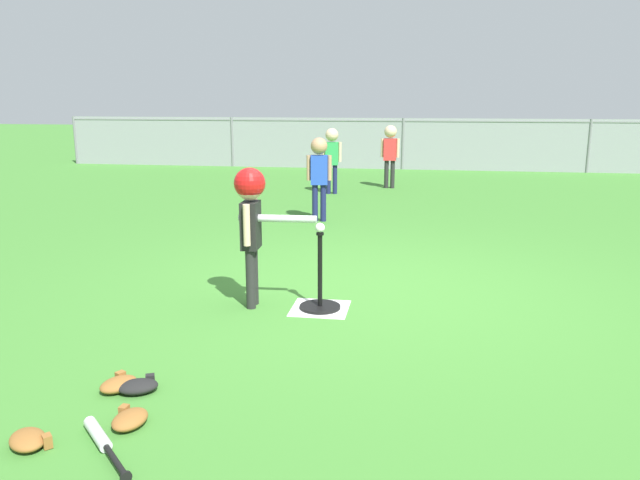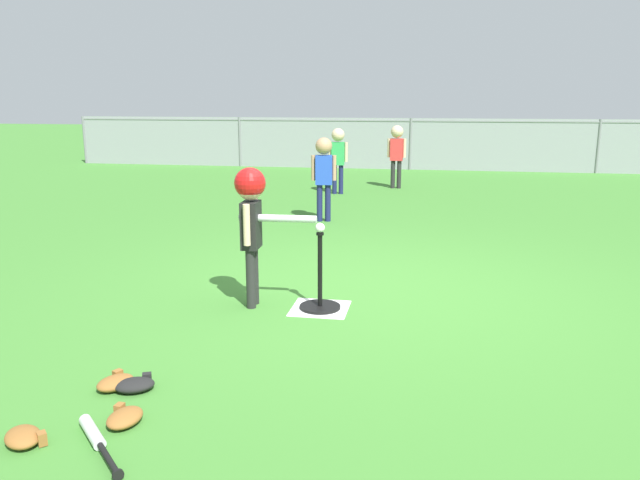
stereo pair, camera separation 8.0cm
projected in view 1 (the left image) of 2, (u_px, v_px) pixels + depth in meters
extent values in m
plane|color=#3D7A2D|center=(370.00, 292.00, 5.27)|extent=(60.00, 60.00, 0.00)
cube|color=white|center=(320.00, 308.00, 4.84)|extent=(0.44, 0.44, 0.01)
cylinder|color=black|center=(320.00, 307.00, 4.84)|extent=(0.32, 0.32, 0.03)
cylinder|color=black|center=(320.00, 270.00, 4.77)|extent=(0.04, 0.04, 0.58)
cylinder|color=black|center=(320.00, 234.00, 4.71)|extent=(0.06, 0.06, 0.02)
sphere|color=white|center=(320.00, 228.00, 4.70)|extent=(0.07, 0.07, 0.07)
cylinder|color=#262626|center=(254.00, 276.00, 4.90)|extent=(0.07, 0.07, 0.47)
cylinder|color=#262626|center=(251.00, 279.00, 4.80)|extent=(0.07, 0.07, 0.47)
cube|color=black|center=(251.00, 225.00, 4.76)|extent=(0.13, 0.21, 0.36)
cylinder|color=beige|center=(254.00, 219.00, 4.88)|extent=(0.05, 0.05, 0.31)
cylinder|color=beige|center=(247.00, 225.00, 4.63)|extent=(0.05, 0.05, 0.31)
sphere|color=beige|center=(250.00, 187.00, 4.69)|extent=(0.21, 0.21, 0.21)
sphere|color=red|center=(250.00, 183.00, 4.69)|extent=(0.24, 0.24, 0.24)
cylinder|color=silver|center=(278.00, 218.00, 4.72)|extent=(0.60, 0.08, 0.06)
cylinder|color=#191E4C|center=(323.00, 203.00, 8.20)|extent=(0.08, 0.08, 0.49)
cylinder|color=#191E4C|center=(315.00, 203.00, 8.19)|extent=(0.08, 0.08, 0.49)
cube|color=#2347B7|center=(319.00, 170.00, 8.10)|extent=(0.24, 0.16, 0.38)
cylinder|color=tan|center=(330.00, 168.00, 8.09)|extent=(0.05, 0.05, 0.33)
cylinder|color=tan|center=(309.00, 168.00, 8.09)|extent=(0.05, 0.05, 0.33)
sphere|color=tan|center=(319.00, 146.00, 8.03)|extent=(0.22, 0.22, 0.22)
cylinder|color=#262626|center=(393.00, 174.00, 11.19)|extent=(0.08, 0.08, 0.50)
cylinder|color=#262626|center=(386.00, 174.00, 11.21)|extent=(0.08, 0.08, 0.50)
cube|color=red|center=(390.00, 149.00, 11.10)|extent=(0.23, 0.14, 0.39)
cylinder|color=beige|center=(398.00, 148.00, 11.07)|extent=(0.06, 0.06, 0.33)
cylinder|color=beige|center=(382.00, 148.00, 11.12)|extent=(0.06, 0.06, 0.33)
sphere|color=beige|center=(391.00, 132.00, 11.03)|extent=(0.22, 0.22, 0.22)
cylinder|color=#191E4C|center=(335.00, 179.00, 10.54)|extent=(0.08, 0.08, 0.49)
cylinder|color=#191E4C|center=(328.00, 179.00, 10.54)|extent=(0.08, 0.08, 0.49)
cube|color=green|center=(332.00, 154.00, 10.44)|extent=(0.23, 0.16, 0.38)
cylinder|color=beige|center=(340.00, 152.00, 10.43)|extent=(0.05, 0.05, 0.33)
cylinder|color=beige|center=(324.00, 152.00, 10.44)|extent=(0.05, 0.05, 0.33)
sphere|color=beige|center=(332.00, 135.00, 10.37)|extent=(0.22, 0.22, 0.22)
cylinder|color=silver|center=(98.00, 434.00, 2.98)|extent=(0.24, 0.24, 0.06)
cylinder|color=black|center=(116.00, 461.00, 2.76)|extent=(0.22, 0.22, 0.03)
cylinder|color=black|center=(126.00, 477.00, 2.65)|extent=(0.05, 0.05, 0.05)
ellipsoid|color=black|center=(138.00, 387.00, 3.46)|extent=(0.27, 0.23, 0.07)
cube|color=black|center=(150.00, 380.00, 3.54)|extent=(0.06, 0.06, 0.06)
ellipsoid|color=brown|center=(28.00, 440.00, 2.92)|extent=(0.27, 0.27, 0.07)
cube|color=brown|center=(47.00, 441.00, 2.91)|extent=(0.06, 0.06, 0.06)
ellipsoid|color=brown|center=(118.00, 384.00, 3.49)|extent=(0.24, 0.27, 0.07)
cube|color=brown|center=(121.00, 377.00, 3.58)|extent=(0.06, 0.06, 0.06)
ellipsoid|color=brown|center=(130.00, 419.00, 3.11)|extent=(0.18, 0.23, 0.07)
cube|color=brown|center=(124.00, 411.00, 3.19)|extent=(0.04, 0.05, 0.06)
cylinder|color=slate|center=(75.00, 140.00, 15.25)|extent=(0.06, 0.06, 1.15)
cylinder|color=slate|center=(232.00, 142.00, 14.64)|extent=(0.06, 0.06, 1.15)
cylinder|color=slate|center=(403.00, 144.00, 14.03)|extent=(0.06, 0.06, 1.15)
cylinder|color=slate|center=(589.00, 146.00, 13.42)|extent=(0.06, 0.06, 1.15)
cube|color=gray|center=(404.00, 121.00, 13.91)|extent=(16.00, 0.03, 0.03)
cube|color=gray|center=(403.00, 144.00, 14.03)|extent=(16.00, 0.01, 1.15)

